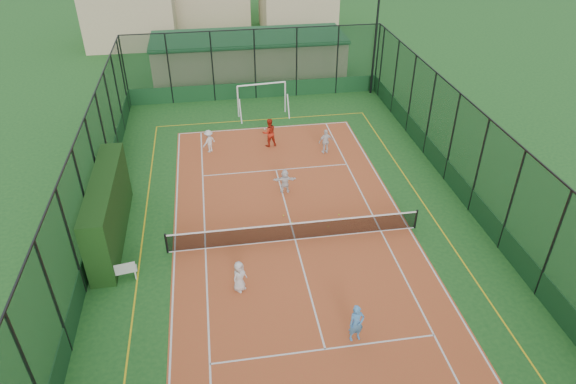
{
  "coord_description": "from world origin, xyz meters",
  "views": [
    {
      "loc": [
        -3.27,
        -18.37,
        14.79
      ],
      "look_at": [
        0.02,
        2.23,
        1.2
      ],
      "focal_mm": 32.0,
      "sensor_mm": 36.0,
      "label": 1
    }
  ],
  "objects_px": {
    "child_far_right": "(326,141)",
    "coach": "(269,133)",
    "child_far_left": "(209,141)",
    "floodlight_ne": "(375,38)",
    "child_near_left": "(239,276)",
    "futsal_goal_far": "(262,99)",
    "child_near_mid": "(356,323)",
    "child_far_back": "(285,181)",
    "white_bench": "(115,272)",
    "clubhouse": "(249,55)"
  },
  "relations": [
    {
      "from": "child_near_mid",
      "to": "child_far_back",
      "type": "height_order",
      "value": "child_near_mid"
    },
    {
      "from": "floodlight_ne",
      "to": "child_near_left",
      "type": "xyz_separation_m",
      "value": [
        -11.37,
        -19.46,
        -3.41
      ]
    },
    {
      "from": "child_near_left",
      "to": "child_far_back",
      "type": "distance_m",
      "value": 7.53
    },
    {
      "from": "clubhouse",
      "to": "white_bench",
      "type": "bearing_deg",
      "value": -108.35
    },
    {
      "from": "child_far_right",
      "to": "coach",
      "type": "xyz_separation_m",
      "value": [
        -3.19,
        1.42,
        0.13
      ]
    },
    {
      "from": "floodlight_ne",
      "to": "child_near_left",
      "type": "bearing_deg",
      "value": -120.3
    },
    {
      "from": "futsal_goal_far",
      "to": "child_near_mid",
      "type": "bearing_deg",
      "value": -92.36
    },
    {
      "from": "child_far_back",
      "to": "clubhouse",
      "type": "bearing_deg",
      "value": -86.75
    },
    {
      "from": "child_far_left",
      "to": "child_far_back",
      "type": "height_order",
      "value": "child_far_left"
    },
    {
      "from": "futsal_goal_far",
      "to": "coach",
      "type": "height_order",
      "value": "futsal_goal_far"
    },
    {
      "from": "white_bench",
      "to": "child_far_right",
      "type": "height_order",
      "value": "child_far_right"
    },
    {
      "from": "futsal_goal_far",
      "to": "child_near_left",
      "type": "distance_m",
      "value": 17.17
    },
    {
      "from": "clubhouse",
      "to": "child_near_mid",
      "type": "height_order",
      "value": "clubhouse"
    },
    {
      "from": "child_far_back",
      "to": "floodlight_ne",
      "type": "bearing_deg",
      "value": -121.26
    },
    {
      "from": "floodlight_ne",
      "to": "child_far_back",
      "type": "relative_size",
      "value": 6.25
    },
    {
      "from": "floodlight_ne",
      "to": "coach",
      "type": "relative_size",
      "value": 4.63
    },
    {
      "from": "child_near_mid",
      "to": "coach",
      "type": "relative_size",
      "value": 0.89
    },
    {
      "from": "futsal_goal_far",
      "to": "child_near_mid",
      "type": "relative_size",
      "value": 2.13
    },
    {
      "from": "white_bench",
      "to": "coach",
      "type": "height_order",
      "value": "coach"
    },
    {
      "from": "white_bench",
      "to": "child_near_left",
      "type": "relative_size",
      "value": 1.23
    },
    {
      "from": "child_far_back",
      "to": "white_bench",
      "type": "bearing_deg",
      "value": 37.91
    },
    {
      "from": "child_near_left",
      "to": "coach",
      "type": "xyz_separation_m",
      "value": [
        2.78,
        12.24,
        0.18
      ]
    },
    {
      "from": "floodlight_ne",
      "to": "child_near_left",
      "type": "distance_m",
      "value": 22.79
    },
    {
      "from": "child_far_left",
      "to": "floodlight_ne",
      "type": "bearing_deg",
      "value": 168.73
    },
    {
      "from": "futsal_goal_far",
      "to": "child_far_back",
      "type": "distance_m",
      "value": 9.99
    },
    {
      "from": "clubhouse",
      "to": "child_far_left",
      "type": "distance_m",
      "value": 13.35
    },
    {
      "from": "white_bench",
      "to": "child_near_mid",
      "type": "relative_size",
      "value": 1.09
    },
    {
      "from": "child_far_back",
      "to": "coach",
      "type": "height_order",
      "value": "coach"
    },
    {
      "from": "white_bench",
      "to": "child_far_back",
      "type": "distance_m",
      "value": 9.73
    },
    {
      "from": "floodlight_ne",
      "to": "child_far_left",
      "type": "height_order",
      "value": "floodlight_ne"
    },
    {
      "from": "floodlight_ne",
      "to": "futsal_goal_far",
      "type": "height_order",
      "value": "floodlight_ne"
    },
    {
      "from": "child_near_mid",
      "to": "child_far_left",
      "type": "height_order",
      "value": "child_near_mid"
    },
    {
      "from": "floodlight_ne",
      "to": "futsal_goal_far",
      "type": "bearing_deg",
      "value": -163.39
    },
    {
      "from": "floodlight_ne",
      "to": "coach",
      "type": "distance_m",
      "value": 11.68
    },
    {
      "from": "clubhouse",
      "to": "white_bench",
      "type": "distance_m",
      "value": 24.8
    },
    {
      "from": "floodlight_ne",
      "to": "child_near_mid",
      "type": "bearing_deg",
      "value": -108.11
    },
    {
      "from": "coach",
      "to": "child_far_back",
      "type": "bearing_deg",
      "value": 78.27
    },
    {
      "from": "white_bench",
      "to": "child_far_back",
      "type": "height_order",
      "value": "child_far_back"
    },
    {
      "from": "child_far_right",
      "to": "coach",
      "type": "height_order",
      "value": "coach"
    },
    {
      "from": "futsal_goal_far",
      "to": "child_far_left",
      "type": "bearing_deg",
      "value": -132.82
    },
    {
      "from": "futsal_goal_far",
      "to": "clubhouse",
      "type": "bearing_deg",
      "value": 85.4
    },
    {
      "from": "clubhouse",
      "to": "child_far_right",
      "type": "distance_m",
      "value": 14.42
    },
    {
      "from": "clubhouse",
      "to": "child_far_right",
      "type": "relative_size",
      "value": 10.05
    },
    {
      "from": "coach",
      "to": "child_far_left",
      "type": "bearing_deg",
      "value": -10.17
    },
    {
      "from": "clubhouse",
      "to": "child_near_mid",
      "type": "distance_m",
      "value": 28.12
    },
    {
      "from": "child_far_right",
      "to": "child_far_back",
      "type": "bearing_deg",
      "value": 41.54
    },
    {
      "from": "futsal_goal_far",
      "to": "child_far_back",
      "type": "xyz_separation_m",
      "value": [
        0.04,
        -9.98,
        -0.42
      ]
    },
    {
      "from": "child_near_left",
      "to": "clubhouse",
      "type": "bearing_deg",
      "value": 39.86
    },
    {
      "from": "floodlight_ne",
      "to": "child_far_left",
      "type": "xyz_separation_m",
      "value": [
        -12.23,
        -7.42,
        -3.41
      ]
    },
    {
      "from": "child_near_left",
      "to": "child_far_right",
      "type": "xyz_separation_m",
      "value": [
        5.97,
        10.82,
        0.05
      ]
    }
  ]
}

